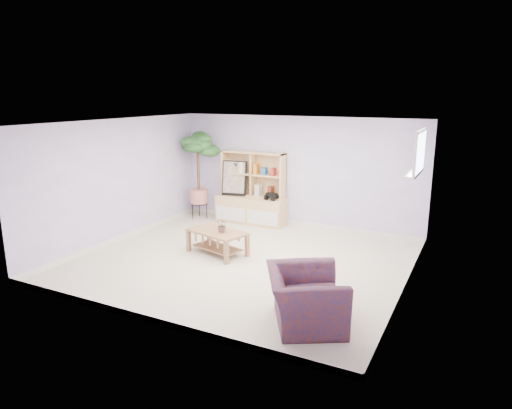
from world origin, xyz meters
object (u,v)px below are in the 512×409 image
at_px(coffee_table, 217,242).
at_px(floor_tree, 198,176).
at_px(storage_unit, 251,188).
at_px(armchair, 305,295).

height_order(coffee_table, floor_tree, floor_tree).
relative_size(storage_unit, floor_tree, 0.79).
bearing_deg(storage_unit, armchair, -54.26).
xyz_separation_m(storage_unit, coffee_table, (0.40, -2.12, -0.58)).
distance_m(storage_unit, floor_tree, 1.31).
height_order(storage_unit, coffee_table, storage_unit).
distance_m(floor_tree, armchair, 5.48).
bearing_deg(coffee_table, armchair, -20.85).
height_order(floor_tree, armchair, floor_tree).
bearing_deg(coffee_table, storage_unit, 116.02).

